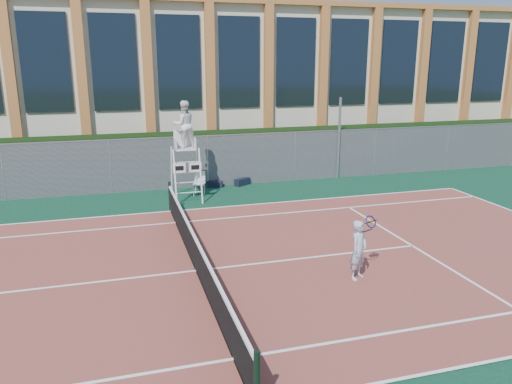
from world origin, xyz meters
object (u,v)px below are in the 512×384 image
object	(u,v)px
steel_pole	(339,139)
tennis_player	(359,250)
plastic_chair	(199,181)
umpire_chair	(184,127)

from	to	relation	value
steel_pole	tennis_player	xyz separation A→B (m)	(-4.27, -10.27, -1.07)
plastic_chair	tennis_player	xyz separation A→B (m)	(2.39, -9.13, 0.21)
plastic_chair	tennis_player	size ratio (longest dim) A/B	0.63
steel_pole	tennis_player	world-z (taller)	steel_pole
umpire_chair	plastic_chair	world-z (taller)	umpire_chair
steel_pole	tennis_player	distance (m)	11.18
umpire_chair	steel_pole	bearing A→B (deg)	12.77
plastic_chair	tennis_player	bearing A→B (deg)	-75.34
umpire_chair	plastic_chair	xyz separation A→B (m)	(0.61, 0.50, -2.27)
tennis_player	umpire_chair	bearing A→B (deg)	109.16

